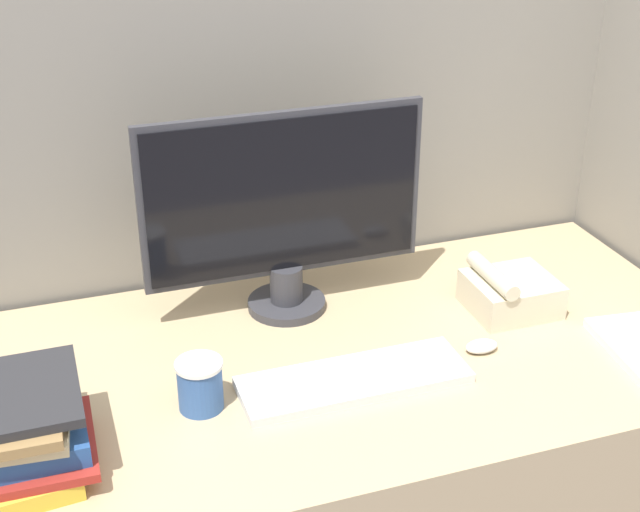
# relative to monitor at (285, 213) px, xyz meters

# --- Properties ---
(cubicle_panel_rear) EXTENTS (2.08, 0.04, 1.76)m
(cubicle_panel_rear) POSITION_rel_monitor_xyz_m (0.04, 0.23, -0.12)
(cubicle_panel_rear) COLOR gray
(cubicle_panel_rear) RESTS_ON ground_plane
(desk) EXTENTS (1.68, 0.82, 0.77)m
(desk) POSITION_rel_monitor_xyz_m (0.04, -0.22, -0.62)
(desk) COLOR tan
(desk) RESTS_ON ground_plane
(monitor) EXTENTS (0.62, 0.18, 0.46)m
(monitor) POSITION_rel_monitor_xyz_m (0.00, 0.00, 0.00)
(monitor) COLOR #333338
(monitor) RESTS_ON desk
(keyboard) EXTENTS (0.46, 0.15, 0.02)m
(keyboard) POSITION_rel_monitor_xyz_m (0.04, -0.33, -0.22)
(keyboard) COLOR silver
(keyboard) RESTS_ON desk
(mouse) EXTENTS (0.07, 0.04, 0.02)m
(mouse) POSITION_rel_monitor_xyz_m (0.33, -0.31, -0.22)
(mouse) COLOR silver
(mouse) RESTS_ON desk
(coffee_cup) EXTENTS (0.09, 0.09, 0.10)m
(coffee_cup) POSITION_rel_monitor_xyz_m (-0.26, -0.31, -0.18)
(coffee_cup) COLOR #335999
(coffee_cup) RESTS_ON desk
(book_stack) EXTENTS (0.25, 0.29, 0.15)m
(book_stack) POSITION_rel_monitor_xyz_m (-0.59, -0.37, -0.16)
(book_stack) COLOR gold
(book_stack) RESTS_ON desk
(desk_telephone) EXTENTS (0.19, 0.18, 0.11)m
(desk_telephone) POSITION_rel_monitor_xyz_m (0.47, -0.17, -0.19)
(desk_telephone) COLOR beige
(desk_telephone) RESTS_ON desk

